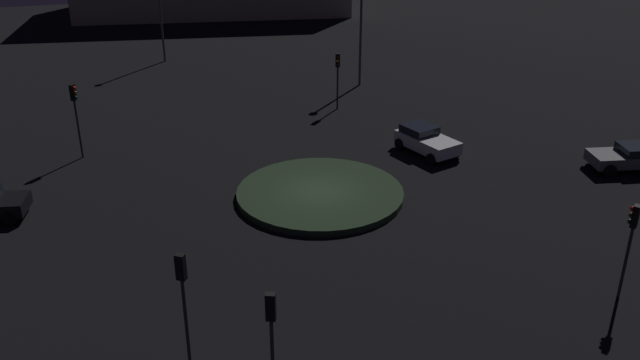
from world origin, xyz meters
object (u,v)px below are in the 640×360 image
Objects in this scene: traffic_light_southwest at (631,233)px; traffic_light_northeast at (75,106)px; traffic_light_west at (272,327)px; streetlamp_southeast at (361,9)px; traffic_light_east at (338,70)px; car_grey at (633,156)px; car_white at (426,140)px; traffic_light_northwest at (183,289)px.

traffic_light_northeast is at bearing 8.40° from traffic_light_southwest.
streetlamp_southeast is at bearing -1.90° from traffic_light_west.
traffic_light_east is 0.92× the size of traffic_light_west.
car_grey is 26.08m from traffic_light_west.
traffic_light_northeast is (10.12, 29.05, 2.32)m from car_grey.
streetlamp_southeast is at bearing -53.94° from car_grey.
car_white is 21.63m from traffic_light_northwest.
traffic_light_southwest is 0.91× the size of traffic_light_northwest.
streetlamp_southeast is (18.99, 9.22, 4.97)m from car_grey.
traffic_light_west is at bearing -102.85° from traffic_light_northwest.
traffic_light_southwest reaches higher than car_grey.
traffic_light_east is 0.96× the size of traffic_light_southwest.
traffic_light_northwest reaches higher than car_grey.
traffic_light_southwest is at bearing -60.20° from traffic_light_west.
traffic_light_east is 0.87× the size of traffic_light_northwest.
car_grey is 1.14× the size of traffic_light_west.
traffic_light_southwest reaches higher than car_white.
car_grey is 0.57× the size of streetlamp_southeast.
streetlamp_southeast is at bearing 159.03° from car_white.
car_grey is at bearing 43.57° from car_white.
streetlamp_southeast reaches higher than car_grey.
traffic_light_southwest is 0.49× the size of streetlamp_southeast.
streetlamp_southeast reaches higher than car_white.
traffic_light_northwest is (-9.78, 25.20, 2.37)m from car_grey.
car_white is 19.86m from traffic_light_northeast.
car_white is 14.54m from streetlamp_southeast.
traffic_light_northeast is (20.40, 20.30, 0.20)m from traffic_light_southwest.
traffic_light_west is at bearing -37.98° from traffic_light_northeast.
traffic_light_east is at bearing 145.78° from streetlamp_southeast.
traffic_light_west reaches higher than car_white.
traffic_light_southwest reaches higher than traffic_light_east.
traffic_light_northeast is at bearing -9.04° from car_grey.
streetlamp_southeast is at bearing 5.65° from traffic_light_northwest.
traffic_light_northeast is at bearing 45.65° from traffic_light_northwest.
traffic_light_east is 0.46× the size of streetlamp_southeast.
traffic_light_southwest is (-15.62, -1.16, 2.09)m from car_white.
traffic_light_west reaches higher than traffic_light_southwest.
traffic_light_southwest is 28.78m from traffic_light_northeast.
traffic_light_northeast reaches higher than car_grey.
traffic_light_southwest is at bearing -57.06° from traffic_light_northwest.
streetlamp_southeast is (28.77, -15.98, 2.60)m from traffic_light_northwest.
car_white is 0.97× the size of traffic_light_northeast.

